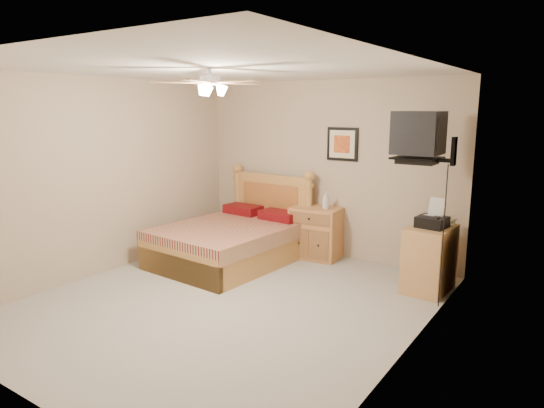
% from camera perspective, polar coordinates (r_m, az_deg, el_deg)
% --- Properties ---
extents(floor, '(4.50, 4.50, 0.00)m').
position_cam_1_polar(floor, '(5.50, -5.26, -11.42)').
color(floor, '#9E988E').
rests_on(floor, ground).
extents(ceiling, '(4.00, 4.50, 0.04)m').
position_cam_1_polar(ceiling, '(5.09, -5.79, 15.54)').
color(ceiling, white).
rests_on(ceiling, ground).
extents(wall_back, '(4.00, 0.04, 2.50)m').
position_cam_1_polar(wall_back, '(7.01, 6.29, 4.10)').
color(wall_back, tan).
rests_on(wall_back, ground).
extents(wall_front, '(4.00, 0.04, 2.50)m').
position_cam_1_polar(wall_front, '(3.74, -28.04, -3.48)').
color(wall_front, tan).
rests_on(wall_front, ground).
extents(wall_left, '(0.04, 4.50, 2.50)m').
position_cam_1_polar(wall_left, '(6.59, -19.07, 3.10)').
color(wall_left, tan).
rests_on(wall_left, ground).
extents(wall_right, '(0.04, 4.50, 2.50)m').
position_cam_1_polar(wall_right, '(4.19, 16.11, -1.12)').
color(wall_right, tan).
rests_on(wall_right, ground).
extents(bed, '(1.59, 2.02, 1.25)m').
position_cam_1_polar(bed, '(6.67, -5.17, -1.69)').
color(bed, '#B98044').
rests_on(bed, ground).
extents(nightstand, '(0.72, 0.57, 0.73)m').
position_cam_1_polar(nightstand, '(6.96, 5.25, -3.35)').
color(nightstand, '#A36A35').
rests_on(nightstand, ground).
extents(table_lamp, '(0.25, 0.25, 0.36)m').
position_cam_1_polar(table_lamp, '(7.04, 4.11, 1.38)').
color(table_lamp, '#540805').
rests_on(table_lamp, nightstand).
extents(lotion_bottle, '(0.13, 0.13, 0.25)m').
position_cam_1_polar(lotion_bottle, '(6.76, 6.36, 0.47)').
color(lotion_bottle, silver).
rests_on(lotion_bottle, nightstand).
extents(framed_picture, '(0.46, 0.04, 0.46)m').
position_cam_1_polar(framed_picture, '(6.84, 8.29, 6.99)').
color(framed_picture, black).
rests_on(framed_picture, wall_back).
extents(dresser, '(0.49, 0.68, 0.77)m').
position_cam_1_polar(dresser, '(5.97, 18.03, -6.15)').
color(dresser, '#BE8146').
rests_on(dresser, ground).
extents(fax_machine, '(0.35, 0.36, 0.33)m').
position_cam_1_polar(fax_machine, '(5.80, 18.38, -1.04)').
color(fax_machine, black).
rests_on(fax_machine, dresser).
extents(magazine_lower, '(0.26, 0.32, 0.03)m').
position_cam_1_polar(magazine_lower, '(6.08, 18.72, -2.00)').
color(magazine_lower, beige).
rests_on(magazine_lower, dresser).
extents(magazine_upper, '(0.23, 0.30, 0.02)m').
position_cam_1_polar(magazine_upper, '(6.11, 18.73, -1.69)').
color(magazine_upper, gray).
rests_on(magazine_upper, magazine_lower).
extents(wall_tv, '(0.56, 0.46, 0.58)m').
position_cam_1_polar(wall_tv, '(5.46, 18.36, 7.49)').
color(wall_tv, black).
rests_on(wall_tv, wall_right).
extents(ceiling_fan, '(1.14, 1.14, 0.28)m').
position_cam_1_polar(ceiling_fan, '(4.93, -7.29, 14.01)').
color(ceiling_fan, silver).
rests_on(ceiling_fan, ceiling).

